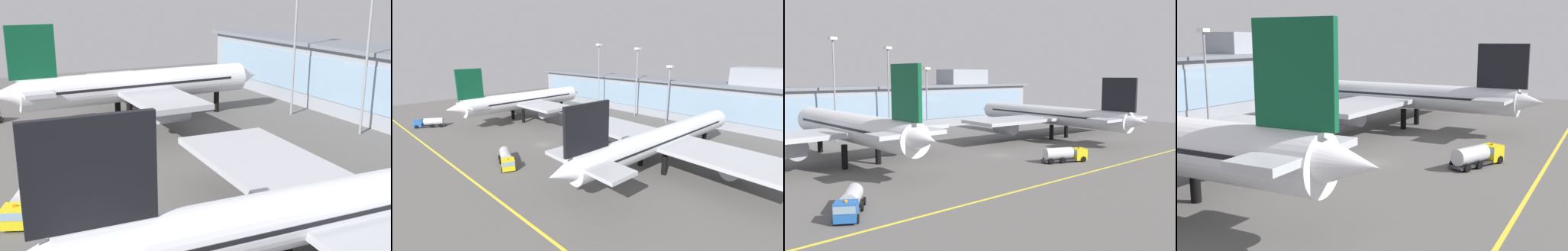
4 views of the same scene
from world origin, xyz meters
The scene contains 10 objects.
ground_plane centered at (0.00, 0.00, 0.00)m, with size 180.00×180.00×0.00m, color #5B5956.
taxiway_centreline_stripe centered at (0.00, -22.00, 0.01)m, with size 144.00×0.50×0.01m, color yellow.
terminal_building centered at (1.63, 53.85, 7.38)m, with size 121.95×14.00×18.98m.
airliner_near_left centered at (-26.88, 12.20, 6.88)m, with size 38.41×52.96×18.80m.
airliner_near_right centered at (29.06, 9.90, 5.98)m, with size 50.86×58.37×16.45m.
fuel_tanker_truck centered at (5.22, -13.60, 1.51)m, with size 9.26×5.89×2.90m.
baggage_tug_near centered at (-40.62, -15.68, 1.51)m, with size 6.95×8.92×2.90m.
apron_light_mast_west centered at (11.58, 43.55, 13.05)m, with size 1.80×1.80×19.34m.
apron_light_mast_centre centered at (-1.38, 43.53, 16.21)m, with size 1.80×1.80×24.98m.
apron_light_mast_east centered at (-18.01, 41.48, 17.05)m, with size 1.80×1.80×26.52m.
Camera 2 is at (56.21, -40.40, 24.22)m, focal length 25.09 mm.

